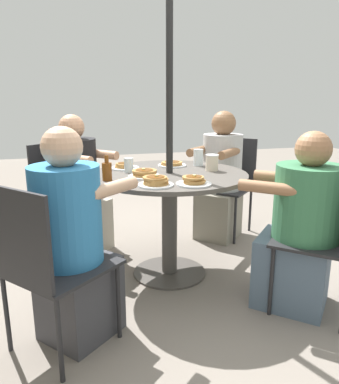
{
  "coord_description": "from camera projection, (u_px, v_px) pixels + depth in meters",
  "views": [
    {
      "loc": [
        -2.47,
        0.69,
        1.28
      ],
      "look_at": [
        0.0,
        0.0,
        0.62
      ],
      "focal_mm": 35.0,
      "sensor_mm": 36.0,
      "label": 1
    }
  ],
  "objects": [
    {
      "name": "ground_plane",
      "position": [
        169.0,
        273.0,
        2.8
      ],
      "size": [
        12.0,
        12.0,
        0.0
      ],
      "primitive_type": "plane",
      "color": "gray"
    },
    {
      "name": "patio_table",
      "position": [
        169.0,
        195.0,
        2.65
      ],
      "size": [
        1.09,
        1.09,
        0.76
      ],
      "color": "#4C4742",
      "rests_on": "ground"
    },
    {
      "name": "umbrella_pole",
      "position": [
        169.0,
        129.0,
        2.53
      ],
      "size": [
        0.05,
        0.05,
        2.14
      ],
      "primitive_type": "cylinder",
      "color": "black",
      "rests_on": "ground"
    },
    {
      "name": "patio_chair_north",
      "position": [
        228.0,
        179.0,
        3.57
      ],
      "size": [
        0.66,
        0.66,
        0.9
      ],
      "rotation": [
        0.0,
        0.0,
        0.76
      ],
      "color": "#232326",
      "rests_on": "ground"
    },
    {
      "name": "diner_north",
      "position": [
        221.0,
        181.0,
        3.42
      ],
      "size": [
        0.59,
        0.6,
        1.16
      ],
      "rotation": [
        0.0,
        0.0,
        0.76
      ],
      "color": "gray",
      "rests_on": "ground"
    },
    {
      "name": "patio_chair_east",
      "position": [
        63.0,
        188.0,
        3.22
      ],
      "size": [
        0.66,
        0.66,
        0.9
      ],
      "rotation": [
        0.0,
        0.0,
        -3.97
      ],
      "color": "#232326",
      "rests_on": "ground"
    },
    {
      "name": "diner_east",
      "position": [
        78.0,
        191.0,
        3.13
      ],
      "size": [
        0.59,
        0.59,
        1.14
      ],
      "rotation": [
        0.0,
        0.0,
        -3.97
      ],
      "color": "beige",
      "rests_on": "ground"
    },
    {
      "name": "patio_chair_south",
      "position": [
        44.0,
        260.0,
        1.79
      ],
      "size": [
        0.66,
        0.66,
        0.9
      ],
      "rotation": [
        0.0,
        0.0,
        -2.43
      ],
      "color": "#232326",
      "rests_on": "ground"
    },
    {
      "name": "diner_south",
      "position": [
        73.0,
        247.0,
        1.94
      ],
      "size": [
        0.58,
        0.59,
        1.14
      ],
      "rotation": [
        0.0,
        0.0,
        -2.43
      ],
      "color": "#3D3D42",
      "rests_on": "ground"
    },
    {
      "name": "patio_chair_west",
      "position": [
        334.0,
        232.0,
        2.17
      ],
      "size": [
        0.66,
        0.66,
        0.9
      ],
      "rotation": [
        0.0,
        0.0,
        -0.77
      ],
      "color": "#232326",
      "rests_on": "ground"
    },
    {
      "name": "diner_west",
      "position": [
        300.0,
        232.0,
        2.26
      ],
      "size": [
        0.64,
        0.64,
        1.09
      ],
      "rotation": [
        0.0,
        0.0,
        -0.77
      ],
      "color": "slate",
      "rests_on": "ground"
    },
    {
      "name": "pancake_plate_a",
      "position": [
        145.0,
        174.0,
        2.47
      ],
      "size": [
        0.22,
        0.22,
        0.06
      ],
      "color": "white",
      "rests_on": "patio_table"
    },
    {
      "name": "pancake_plate_b",
      "position": [
        194.0,
        181.0,
        2.25
      ],
      "size": [
        0.22,
        0.22,
        0.06
      ],
      "color": "white",
      "rests_on": "patio_table"
    },
    {
      "name": "pancake_plate_c",
      "position": [
        124.0,
        166.0,
        2.76
      ],
      "size": [
        0.22,
        0.22,
        0.05
      ],
      "color": "white",
      "rests_on": "patio_table"
    },
    {
      "name": "pancake_plate_d",
      "position": [
        172.0,
        164.0,
        2.86
      ],
      "size": [
        0.22,
        0.22,
        0.05
      ],
      "color": "white",
      "rests_on": "patio_table"
    },
    {
      "name": "pancake_plate_e",
      "position": [
        156.0,
        182.0,
        2.22
      ],
      "size": [
        0.22,
        0.22,
        0.07
      ],
      "color": "white",
      "rests_on": "patio_table"
    },
    {
      "name": "syrup_bottle",
      "position": [
        107.0,
        171.0,
        2.36
      ],
      "size": [
        0.09,
        0.06,
        0.16
      ],
      "color": "brown",
      "rests_on": "patio_table"
    },
    {
      "name": "coffee_cup",
      "position": [
        212.0,
        163.0,
        2.68
      ],
      "size": [
        0.09,
        0.09,
        0.12
      ],
      "color": "beige",
      "rests_on": "patio_table"
    },
    {
      "name": "drinking_glass_a",
      "position": [
        198.0,
        157.0,
        2.87
      ],
      "size": [
        0.07,
        0.07,
        0.13
      ],
      "primitive_type": "cylinder",
      "color": "silver",
      "rests_on": "patio_table"
    },
    {
      "name": "drinking_glass_b",
      "position": [
        129.0,
        165.0,
        2.61
      ],
      "size": [
        0.06,
        0.06,
        0.1
      ],
      "primitive_type": "cylinder",
      "color": "silver",
      "rests_on": "patio_table"
    }
  ]
}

